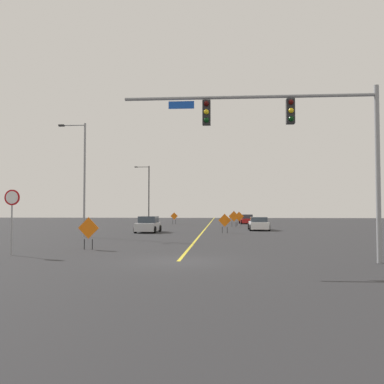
% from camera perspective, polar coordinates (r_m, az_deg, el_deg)
% --- Properties ---
extents(ground, '(171.49, 171.49, 0.00)m').
position_cam_1_polar(ground, '(17.66, -1.89, -9.55)').
color(ground, '#2D2D30').
extents(road_centre_stripe, '(0.16, 95.27, 0.01)m').
position_cam_1_polar(road_centre_stripe, '(65.13, 2.49, -4.30)').
color(road_centre_stripe, yellow).
rests_on(road_centre_stripe, ground).
extents(traffic_signal_assembly, '(10.68, 0.44, 7.35)m').
position_cam_1_polar(traffic_signal_assembly, '(17.98, 13.87, 8.30)').
color(traffic_signal_assembly, gray).
rests_on(traffic_signal_assembly, ground).
extents(stop_sign, '(0.76, 0.07, 3.15)m').
position_cam_1_polar(stop_sign, '(21.69, -23.60, -2.18)').
color(stop_sign, gray).
rests_on(stop_sign, ground).
extents(street_lamp_near_left, '(2.28, 0.24, 8.72)m').
position_cam_1_polar(street_lamp_near_left, '(62.54, -6.12, 0.04)').
color(street_lamp_near_left, black).
rests_on(street_lamp_near_left, ground).
extents(street_lamp_far_left, '(2.22, 0.24, 9.01)m').
position_cam_1_polar(street_lamp_far_left, '(33.76, -14.86, 2.39)').
color(street_lamp_far_left, gray).
rests_on(street_lamp_far_left, ground).
extents(construction_sign_median_near, '(1.18, 0.11, 1.76)m').
position_cam_1_polar(construction_sign_median_near, '(23.37, -14.10, -5.04)').
color(construction_sign_median_near, orange).
rests_on(construction_sign_median_near, ground).
extents(construction_sign_right_shoulder, '(1.26, 0.05, 1.87)m').
position_cam_1_polar(construction_sign_right_shoulder, '(54.76, 6.51, -3.45)').
color(construction_sign_right_shoulder, orange).
rests_on(construction_sign_right_shoulder, ground).
extents(construction_sign_left_shoulder, '(1.08, 0.06, 1.72)m').
position_cam_1_polar(construction_sign_left_shoulder, '(60.57, -2.48, -3.43)').
color(construction_sign_left_shoulder, orange).
rests_on(construction_sign_left_shoulder, ground).
extents(construction_sign_right_lane, '(1.28, 0.36, 1.97)m').
position_cam_1_polar(construction_sign_right_lane, '(51.38, 5.81, -3.44)').
color(construction_sign_right_lane, orange).
rests_on(construction_sign_right_lane, ground).
extents(construction_sign_median_far, '(1.18, 0.30, 1.78)m').
position_cam_1_polar(construction_sign_median_far, '(38.19, 4.53, -4.03)').
color(construction_sign_median_far, orange).
rests_on(construction_sign_median_far, ground).
extents(car_silver_mid, '(2.08, 4.12, 1.52)m').
position_cam_1_polar(car_silver_mid, '(39.47, -6.06, -4.53)').
color(car_silver_mid, '#B7BABF').
rests_on(car_silver_mid, ground).
extents(car_red_passing, '(2.17, 4.43, 1.40)m').
position_cam_1_polar(car_red_passing, '(62.65, 7.52, -3.77)').
color(car_red_passing, red).
rests_on(car_red_passing, ground).
extents(car_white_near, '(2.11, 4.55, 1.37)m').
position_cam_1_polar(car_white_near, '(43.88, 9.16, -4.38)').
color(car_white_near, white).
rests_on(car_white_near, ground).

